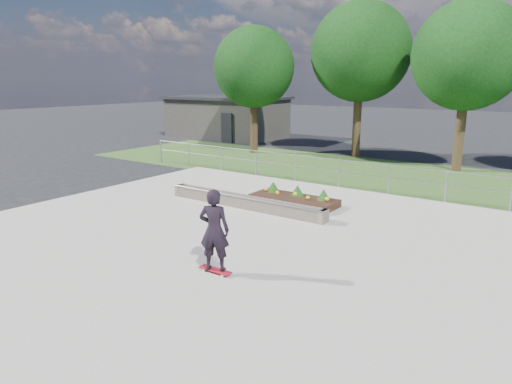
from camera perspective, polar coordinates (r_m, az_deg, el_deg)
ground at (r=12.23m, az=-4.84°, el=-6.27°), size 120.00×120.00×0.00m
grass_verge at (r=21.53m, az=14.23°, el=2.23°), size 30.00×8.00×0.02m
concrete_slab at (r=12.22m, az=-4.84°, el=-6.14°), size 15.00×15.00×0.06m
fence at (r=18.21m, az=10.39°, el=2.79°), size 20.06×0.06×1.20m
building at (r=34.38m, az=-3.65°, el=9.38°), size 8.40×5.40×3.00m
tree_far_left at (r=26.68m, az=-0.26°, el=15.29°), size 4.55×4.55×7.15m
tree_mid_left at (r=25.79m, az=12.94°, el=16.68°), size 5.25×5.25×8.25m
tree_mid_right at (r=23.22m, az=24.99°, el=15.19°), size 4.90×4.90×7.70m
grind_ledge at (r=15.11m, az=-1.46°, el=-1.23°), size 6.00×0.44×0.43m
planter_bed at (r=15.66m, az=4.82°, el=-0.81°), size 3.00×1.20×0.61m
skateboarder at (r=9.89m, az=-5.24°, el=-4.80°), size 0.80×0.66×1.90m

